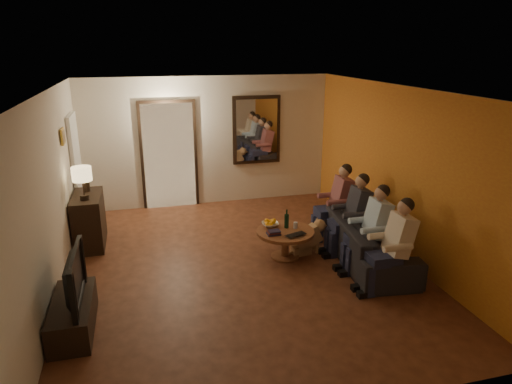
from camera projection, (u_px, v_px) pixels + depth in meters
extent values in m
cube|color=#482313|center=(242.00, 266.00, 6.87)|extent=(5.00, 6.00, 0.01)
cube|color=white|center=(240.00, 90.00, 6.07)|extent=(5.00, 6.00, 0.01)
cube|color=beige|center=(208.00, 142.00, 9.23)|extent=(5.00, 0.02, 2.60)
cube|color=beige|center=(322.00, 287.00, 3.71)|extent=(5.00, 0.02, 2.60)
cube|color=beige|center=(52.00, 197.00, 5.87)|extent=(0.02, 6.00, 2.60)
cube|color=beige|center=(398.00, 171.00, 7.06)|extent=(0.02, 6.00, 2.60)
cube|color=#C76222|center=(397.00, 172.00, 7.06)|extent=(0.01, 6.00, 2.60)
cube|color=#FFE0A5|center=(169.00, 156.00, 9.10)|extent=(1.00, 0.06, 2.10)
cube|color=black|center=(169.00, 156.00, 9.09)|extent=(1.12, 0.04, 2.22)
cube|color=silver|center=(182.00, 163.00, 9.21)|extent=(0.45, 0.03, 1.70)
cube|color=black|center=(257.00, 130.00, 9.37)|extent=(1.00, 0.05, 1.40)
cube|color=white|center=(257.00, 130.00, 9.34)|extent=(0.86, 0.02, 1.26)
cube|color=white|center=(77.00, 172.00, 8.09)|extent=(0.06, 0.85, 2.04)
cube|color=#B28C33|center=(63.00, 136.00, 6.91)|extent=(0.03, 0.28, 0.24)
cube|color=brown|center=(64.00, 136.00, 6.91)|extent=(0.01, 0.22, 0.18)
cube|color=black|center=(89.00, 220.00, 7.47)|extent=(0.45, 0.97, 0.86)
cube|color=black|center=(73.00, 315.00, 5.28)|extent=(0.45, 1.12, 0.37)
imported|color=black|center=(68.00, 278.00, 5.13)|extent=(1.04, 0.14, 0.60)
imported|color=black|center=(367.00, 241.00, 6.96)|extent=(2.27, 1.11, 0.64)
cylinder|color=brown|center=(285.00, 244.00, 7.08)|extent=(0.96, 0.96, 0.45)
imported|color=white|center=(270.00, 224.00, 7.16)|extent=(0.26, 0.26, 0.06)
cylinder|color=silver|center=(295.00, 225.00, 7.08)|extent=(0.06, 0.06, 0.10)
imported|color=black|center=(298.00, 236.00, 6.77)|extent=(0.38, 0.31, 0.03)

